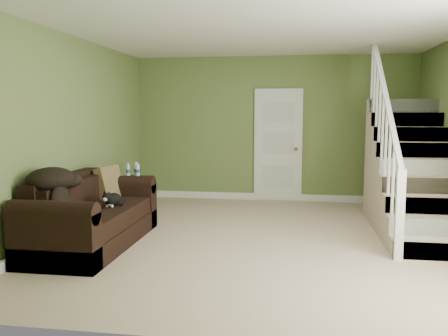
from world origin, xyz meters
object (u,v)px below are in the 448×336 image
(sofa, at_px, (90,219))
(side_table, at_px, (135,194))
(banana, at_px, (81,216))
(cat, at_px, (112,199))

(sofa, bearing_deg, side_table, 93.23)
(side_table, distance_m, banana, 2.44)
(sofa, height_order, cat, sofa)
(sofa, height_order, side_table, sofa)
(banana, bearing_deg, sofa, 58.72)
(cat, relative_size, banana, 2.34)
(sofa, distance_m, side_table, 1.88)
(side_table, height_order, banana, side_table)
(sofa, distance_m, banana, 0.58)
(sofa, xyz_separation_m, side_table, (-0.11, 1.88, -0.03))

